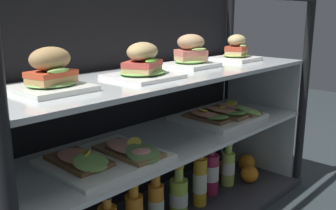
# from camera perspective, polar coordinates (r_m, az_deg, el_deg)

# --- Properties ---
(case_frame) EXTENTS (1.39, 0.45, 0.87)m
(case_frame) POSITION_cam_1_polar(r_m,az_deg,el_deg) (1.42, -3.37, 1.00)
(case_frame) COLOR black
(case_frame) RESTS_ON ground
(riser_lower_tier) EXTENTS (1.32, 0.37, 0.31)m
(riser_lower_tier) POSITION_cam_1_polar(r_m,az_deg,el_deg) (1.44, -0.00, -11.12)
(riser_lower_tier) COLOR silver
(riser_lower_tier) RESTS_ON case_base_deck
(shelf_lower_glass) EXTENTS (1.34, 0.39, 0.01)m
(shelf_lower_glass) POSITION_cam_1_polar(r_m,az_deg,el_deg) (1.38, -0.00, -5.04)
(shelf_lower_glass) COLOR silver
(shelf_lower_glass) RESTS_ON riser_lower_tier
(riser_upper_tier) EXTENTS (1.32, 0.37, 0.22)m
(riser_upper_tier) POSITION_cam_1_polar(r_m,az_deg,el_deg) (1.35, -0.00, -0.30)
(riser_upper_tier) COLOR silver
(riser_upper_tier) RESTS_ON shelf_lower_glass
(shelf_upper_glass) EXTENTS (1.34, 0.39, 0.01)m
(shelf_upper_glass) POSITION_cam_1_polar(r_m,az_deg,el_deg) (1.32, -0.00, 4.64)
(shelf_upper_glass) COLOR silver
(shelf_upper_glass) RESTS_ON riser_upper_tier
(plated_roll_sandwich_far_left) EXTENTS (0.18, 0.18, 0.12)m
(plated_roll_sandwich_far_left) POSITION_cam_1_polar(r_m,az_deg,el_deg) (1.04, -17.17, 4.43)
(plated_roll_sandwich_far_left) COLOR white
(plated_roll_sandwich_far_left) RESTS_ON shelf_upper_glass
(plated_roll_sandwich_left_of_center) EXTENTS (0.20, 0.20, 0.11)m
(plated_roll_sandwich_left_of_center) POSITION_cam_1_polar(r_m,az_deg,el_deg) (1.20, -3.84, 6.15)
(plated_roll_sandwich_left_of_center) COLOR white
(plated_roll_sandwich_left_of_center) RESTS_ON shelf_upper_glass
(plated_roll_sandwich_mid_left) EXTENTS (0.17, 0.17, 0.12)m
(plated_roll_sandwich_mid_left) POSITION_cam_1_polar(r_m,az_deg,el_deg) (1.46, 3.46, 7.68)
(plated_roll_sandwich_mid_left) COLOR white
(plated_roll_sandwich_mid_left) RESTS_ON shelf_upper_glass
(plated_roll_sandwich_mid_right) EXTENTS (0.17, 0.17, 0.11)m
(plated_roll_sandwich_mid_right) POSITION_cam_1_polar(r_m,az_deg,el_deg) (1.68, 10.30, 8.06)
(plated_roll_sandwich_mid_right) COLOR white
(plated_roll_sandwich_mid_right) RESTS_ON shelf_upper_glass
(open_sandwich_tray_right_of_center) EXTENTS (0.34, 0.30, 0.06)m
(open_sandwich_tray_right_of_center) POSITION_cam_1_polar(r_m,az_deg,el_deg) (1.16, -9.15, -7.66)
(open_sandwich_tray_right_of_center) COLOR white
(open_sandwich_tray_right_of_center) RESTS_ON shelf_lower_glass
(open_sandwich_tray_center) EXTENTS (0.34, 0.30, 0.06)m
(open_sandwich_tray_center) POSITION_cam_1_polar(r_m,az_deg,el_deg) (1.60, 8.04, -1.47)
(open_sandwich_tray_center) COLOR white
(open_sandwich_tray_center) RESTS_ON shelf_lower_glass
(juice_bottle_near_post) EXTENTS (0.06, 0.06, 0.22)m
(juice_bottle_near_post) POSITION_cam_1_polar(r_m,az_deg,el_deg) (1.42, -1.83, -14.62)
(juice_bottle_near_post) COLOR orange
(juice_bottle_near_post) RESTS_ON case_base_deck
(juice_bottle_front_fourth) EXTENTS (0.07, 0.07, 0.21)m
(juice_bottle_front_fourth) POSITION_cam_1_polar(r_m,az_deg,el_deg) (1.49, 1.63, -13.51)
(juice_bottle_front_fourth) COLOR #B1DB47
(juice_bottle_front_fourth) RESTS_ON case_base_deck
(juice_bottle_tucked_behind) EXTENTS (0.06, 0.06, 0.24)m
(juice_bottle_tucked_behind) POSITION_cam_1_polar(r_m,az_deg,el_deg) (1.55, 4.85, -11.36)
(juice_bottle_tucked_behind) COLOR gold
(juice_bottle_tucked_behind) RESTS_ON case_base_deck
(juice_bottle_back_center) EXTENTS (0.07, 0.07, 0.23)m
(juice_bottle_back_center) POSITION_cam_1_polar(r_m,az_deg,el_deg) (1.65, 6.47, -10.07)
(juice_bottle_back_center) COLOR #A11F49
(juice_bottle_back_center) RESTS_ON case_base_deck
(juice_bottle_front_second) EXTENTS (0.06, 0.06, 0.20)m
(juice_bottle_front_second) POSITION_cam_1_polar(r_m,az_deg,el_deg) (1.74, 9.05, -9.23)
(juice_bottle_front_second) COLOR #BAD151
(juice_bottle_front_second) RESTS_ON case_base_deck
(orange_fruit_beside_bottles) EXTENTS (0.08, 0.08, 0.08)m
(orange_fruit_beside_bottles) POSITION_cam_1_polar(r_m,az_deg,el_deg) (1.85, 8.40, -9.36)
(orange_fruit_beside_bottles) COLOR orange
(orange_fruit_beside_bottles) RESTS_ON case_base_deck
(orange_fruit_near_left_post) EXTENTS (0.08, 0.08, 0.08)m
(orange_fruit_near_left_post) POSITION_cam_1_polar(r_m,az_deg,el_deg) (1.92, 11.82, -8.56)
(orange_fruit_near_left_post) COLOR orange
(orange_fruit_near_left_post) RESTS_ON case_base_deck
(orange_fruit_rolled_forward) EXTENTS (0.08, 0.08, 0.08)m
(orange_fruit_rolled_forward) POSITION_cam_1_polar(r_m,az_deg,el_deg) (1.80, 12.21, -10.14)
(orange_fruit_rolled_forward) COLOR orange
(orange_fruit_rolled_forward) RESTS_ON case_base_deck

